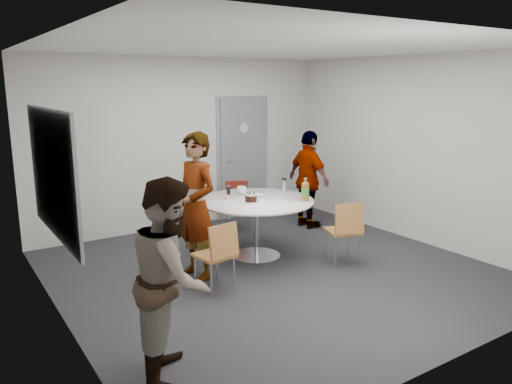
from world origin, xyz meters
TOP-DOWN VIEW (x-y plane):
  - floor at (0.00, 0.00)m, footprint 5.00×5.00m
  - ceiling at (0.00, 0.00)m, footprint 5.00×5.00m
  - wall_back at (0.00, 2.50)m, footprint 5.00×0.00m
  - wall_left at (-2.50, 0.00)m, footprint 0.00×5.00m
  - wall_right at (2.50, 0.00)m, footprint 0.00×5.00m
  - wall_front at (0.00, -2.50)m, footprint 5.00×0.00m
  - door at (1.10, 2.48)m, footprint 1.02×0.17m
  - whiteboard at (-2.46, 0.20)m, footprint 0.04×1.90m
  - table at (0.13, 0.56)m, footprint 1.52×1.52m
  - chair_near_left at (-0.88, -0.18)m, footprint 0.43×0.46m
  - chair_near_right at (0.89, -0.32)m, footprint 0.51×0.54m
  - chair_far at (0.55, 1.78)m, footprint 0.50×0.52m
  - person_main at (-0.88, 0.36)m, footprint 0.52×0.70m
  - person_left at (-1.95, -1.35)m, footprint 0.90×0.97m
  - person_right at (1.60, 1.30)m, footprint 0.39×0.92m

SIDE VIEW (x-z plane):
  - floor at x=0.00m, z-range 0.00..0.00m
  - chair_far at x=0.55m, z-range 0.08..0.87m
  - chair_near_left at x=-0.88m, z-range 0.08..0.89m
  - chair_near_right at x=0.89m, z-range 0.09..0.93m
  - table at x=0.13m, z-range 0.14..1.23m
  - person_right at x=1.60m, z-range 0.00..1.57m
  - person_left at x=-1.95m, z-range 0.00..1.61m
  - person_main at x=-0.88m, z-range 0.00..1.75m
  - door at x=1.10m, z-range -0.03..2.09m
  - wall_back at x=0.00m, z-range -1.15..3.85m
  - wall_left at x=-2.50m, z-range -1.15..3.85m
  - wall_right at x=2.50m, z-range -1.15..3.85m
  - wall_front at x=0.00m, z-range -1.15..3.85m
  - whiteboard at x=-2.46m, z-range 0.82..2.08m
  - ceiling at x=0.00m, z-range 2.70..2.70m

